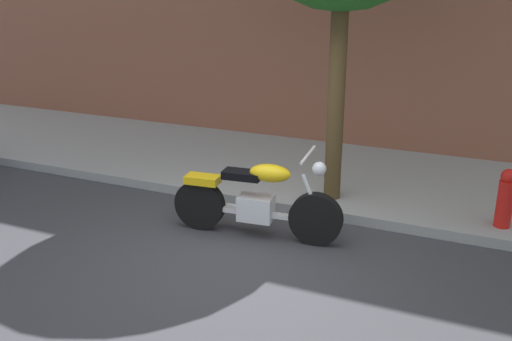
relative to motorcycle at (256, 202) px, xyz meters
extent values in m
plane|color=#38383D|center=(0.09, -0.60, -0.46)|extent=(60.00, 60.00, 0.00)
cube|color=#959595|center=(0.09, 2.45, -0.39)|extent=(19.33, 3.26, 0.14)
cylinder|color=black|center=(0.77, 0.07, -0.13)|extent=(0.68, 0.21, 0.66)
cylinder|color=black|center=(-0.76, -0.08, -0.13)|extent=(0.68, 0.21, 0.66)
cube|color=silver|center=(0.00, 0.00, -0.08)|extent=(0.47, 0.32, 0.32)
cube|color=silver|center=(0.00, 0.00, -0.15)|extent=(1.38, 0.22, 0.06)
ellipsoid|color=yellow|center=(0.18, 0.01, 0.40)|extent=(0.54, 0.31, 0.22)
cube|color=black|center=(-0.18, -0.02, 0.34)|extent=(0.50, 0.29, 0.10)
cube|color=yellow|center=(-0.71, -0.08, 0.22)|extent=(0.46, 0.28, 0.10)
cylinder|color=silver|center=(0.71, 0.07, 0.15)|extent=(0.27, 0.08, 0.58)
cylinder|color=silver|center=(0.65, 0.06, 0.68)|extent=(0.11, 0.70, 0.04)
sphere|color=silver|center=(0.79, 0.08, 0.52)|extent=(0.17, 0.17, 0.17)
cylinder|color=silver|center=(-0.26, 0.13, -0.18)|extent=(0.81, 0.17, 0.09)
cylinder|color=#49381F|center=(0.60, 1.34, 1.20)|extent=(0.23, 0.23, 3.34)
cylinder|color=red|center=(2.86, 1.23, -0.09)|extent=(0.20, 0.20, 0.75)
sphere|color=red|center=(2.86, 1.23, 0.35)|extent=(0.19, 0.19, 0.19)
camera|label=1|loc=(2.68, -6.11, 2.70)|focal=40.26mm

